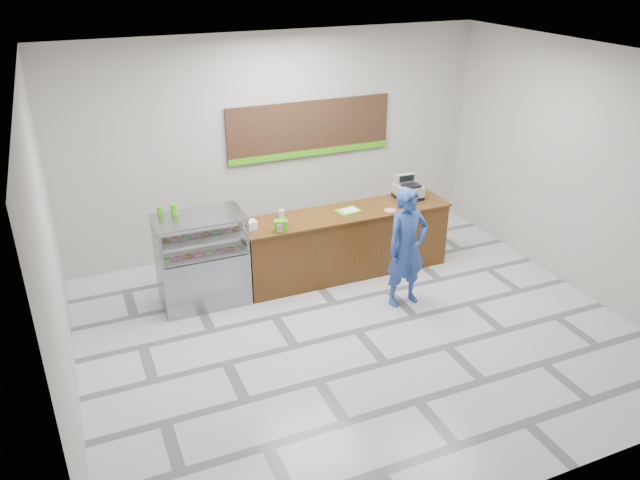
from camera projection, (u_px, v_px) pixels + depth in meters
name	position (u px, v px, depth m)	size (l,w,h in m)	color
floor	(357.00, 331.00, 8.28)	(7.00, 7.00, 0.00)	silver
back_wall	(278.00, 144.00, 10.02)	(7.00, 7.00, 0.00)	#B5AFA6
ceiling	(366.00, 61.00, 6.78)	(7.00, 7.00, 0.00)	silver
sales_counter	(346.00, 243.00, 9.54)	(3.26, 0.76, 1.03)	#5E3512
display_case	(202.00, 259.00, 8.68)	(1.22, 0.72, 1.33)	gray
menu_board	(310.00, 130.00, 10.11)	(2.80, 0.06, 0.90)	black
cash_register	(408.00, 190.00, 9.78)	(0.40, 0.42, 0.37)	black
card_terminal	(409.00, 202.00, 9.63)	(0.08, 0.15, 0.04)	black
serving_tray	(348.00, 211.00, 9.33)	(0.38, 0.30, 0.02)	#4FCE20
napkin_box	(251.00, 225.00, 8.73)	(0.15, 0.15, 0.13)	white
straw_cup	(281.00, 214.00, 9.09)	(0.08, 0.08, 0.13)	silver
promo_box	(281.00, 226.00, 8.66)	(0.18, 0.12, 0.16)	#44AA13
donut_decal	(390.00, 210.00, 9.37)	(0.18, 0.18, 0.00)	pink
green_cup_left	(160.00, 211.00, 8.42)	(0.08, 0.08, 0.13)	#44AA13
green_cup_right	(174.00, 209.00, 8.43)	(0.10, 0.10, 0.15)	#44AA13
customer	(407.00, 248.00, 8.60)	(0.63, 0.41, 1.73)	#294690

